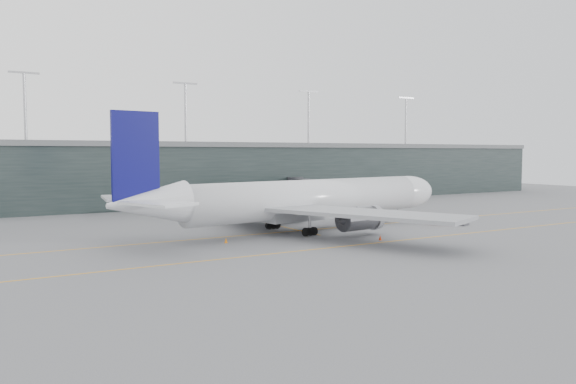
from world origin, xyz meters
TOP-DOWN VIEW (x-y plane):
  - ground at (0.00, 0.00)m, footprint 320.00×320.00m
  - taxiline_a at (0.00, -4.00)m, footprint 160.00×0.25m
  - taxiline_b at (0.00, -20.00)m, footprint 160.00×0.25m
  - taxiline_lead_main at (5.00, 20.00)m, footprint 0.25×60.00m
  - terminal at (-0.00, 58.00)m, footprint 240.00×36.00m
  - main_aircraft at (6.20, -4.35)m, footprint 64.28×59.94m
  - jet_bridge at (25.63, 23.30)m, footprint 12.42×44.19m
  - gse_cart at (29.76, -9.99)m, footprint 2.73×2.18m
  - baggage_dolly at (32.88, -12.37)m, footprint 3.42×3.13m
  - uld_a at (-4.54, 10.97)m, footprint 1.85×1.53m
  - uld_b at (-2.29, 12.50)m, footprint 2.07×1.78m
  - uld_c at (0.69, 10.40)m, footprint 2.69×2.42m
  - cone_nose at (35.34, -4.29)m, footprint 0.39×0.39m
  - cone_wing_stbd at (9.73, -18.38)m, footprint 0.46×0.46m
  - cone_wing_port at (10.53, 12.26)m, footprint 0.44×0.44m
  - cone_tail at (-10.55, -9.37)m, footprint 0.47×0.47m

SIDE VIEW (x-z plane):
  - ground at x=0.00m, z-range 0.00..0.00m
  - taxiline_a at x=0.00m, z-range 0.00..0.02m
  - taxiline_b at x=0.00m, z-range 0.00..0.02m
  - taxiline_lead_main at x=5.00m, z-range 0.00..0.02m
  - baggage_dolly at x=32.88m, z-range 0.03..0.31m
  - cone_nose at x=35.34m, z-range 0.00..0.63m
  - cone_wing_port at x=10.53m, z-range 0.00..0.69m
  - cone_wing_stbd at x=9.73m, z-range 0.00..0.74m
  - cone_tail at x=-10.55m, z-range 0.00..0.75m
  - uld_a at x=-4.54m, z-range 0.04..1.62m
  - uld_b at x=-2.29m, z-range 0.04..1.71m
  - gse_cart at x=29.76m, z-range 0.09..1.71m
  - uld_c at x=0.69m, z-range 0.05..2.08m
  - jet_bridge at x=25.63m, z-range 1.62..8.16m
  - main_aircraft at x=6.20m, z-range -3.95..14.07m
  - terminal at x=0.00m, z-range -6.88..22.12m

